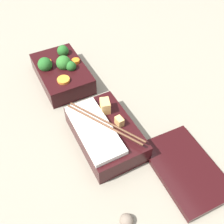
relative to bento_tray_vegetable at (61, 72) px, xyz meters
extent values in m
plane|color=gray|center=(0.12, 0.01, -0.03)|extent=(3.00, 3.00, 0.00)
cube|color=black|center=(0.00, 0.00, -0.01)|extent=(0.20, 0.13, 0.05)
sphere|color=#2D7028|center=(0.00, 0.01, 0.03)|extent=(0.04, 0.04, 0.04)
sphere|color=#236023|center=(0.02, 0.02, 0.03)|extent=(0.03, 0.03, 0.03)
sphere|color=#236023|center=(-0.05, 0.03, 0.03)|extent=(0.03, 0.03, 0.03)
sphere|color=#236023|center=(-0.01, -0.04, 0.03)|extent=(0.04, 0.04, 0.04)
cylinder|color=orange|center=(0.00, 0.05, 0.02)|extent=(0.03, 0.03, 0.01)
cylinder|color=orange|center=(0.06, -0.01, 0.02)|extent=(0.05, 0.05, 0.01)
cylinder|color=orange|center=(-0.01, 0.01, 0.02)|extent=(0.04, 0.04, 0.01)
cylinder|color=orange|center=(-0.03, -0.03, 0.02)|extent=(0.04, 0.04, 0.01)
cube|color=black|center=(0.25, 0.01, -0.01)|extent=(0.20, 0.13, 0.05)
cube|color=white|center=(0.25, -0.01, 0.03)|extent=(0.17, 0.07, 0.01)
cube|color=#EAB266|center=(0.20, 0.04, 0.03)|extent=(0.03, 0.03, 0.03)
cube|color=#EAB266|center=(0.26, 0.05, 0.03)|extent=(0.02, 0.02, 0.02)
cylinder|color=#56331E|center=(0.25, 0.01, 0.03)|extent=(0.18, 0.10, 0.01)
cylinder|color=#56331E|center=(0.25, 0.02, 0.03)|extent=(0.18, 0.10, 0.01)
cube|color=black|center=(0.40, 0.13, -0.02)|extent=(0.20, 0.13, 0.01)
sphere|color=#7A6B5B|center=(0.44, -0.04, -0.02)|extent=(0.03, 0.03, 0.03)
camera|label=1|loc=(0.58, -0.14, 0.48)|focal=42.00mm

